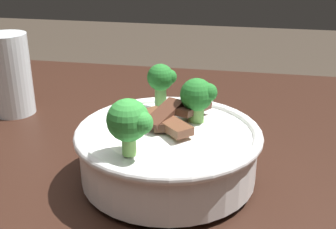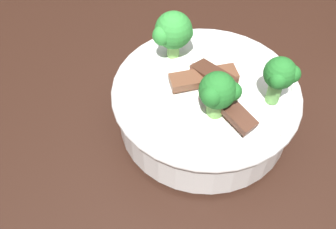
{
  "view_description": "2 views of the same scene",
  "coord_description": "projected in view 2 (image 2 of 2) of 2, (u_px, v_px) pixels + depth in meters",
  "views": [
    {
      "loc": [
        0.24,
        -0.43,
        1.09
      ],
      "look_at": [
        0.15,
        0.03,
        0.9
      ],
      "focal_mm": 46.77,
      "sensor_mm": 36.0,
      "label": 1
    },
    {
      "loc": [
        0.43,
        0.14,
        1.2
      ],
      "look_at": [
        0.18,
        -0.01,
        0.84
      ],
      "focal_mm": 41.07,
      "sensor_mm": 36.0,
      "label": 2
    }
  ],
  "objects": [
    {
      "name": "dining_table",
      "position": [
        230.0,
        91.0,
        0.65
      ],
      "size": [
        1.42,
        0.98,
        0.81
      ],
      "color": "black",
      "rests_on": "ground"
    },
    {
      "name": "rice_bowl",
      "position": [
        205.0,
        100.0,
        0.46
      ],
      "size": [
        0.22,
        0.22,
        0.13
      ],
      "color": "white",
      "rests_on": "dining_table"
    }
  ]
}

